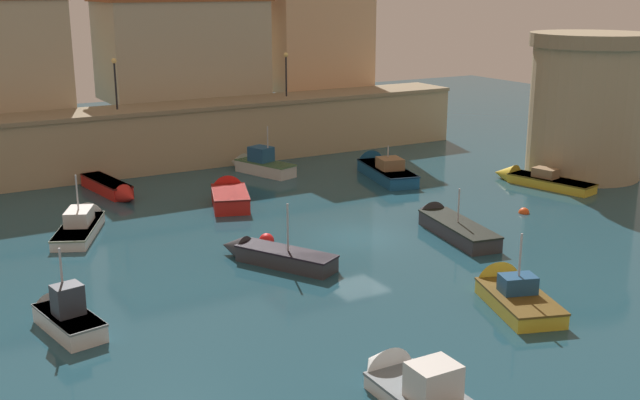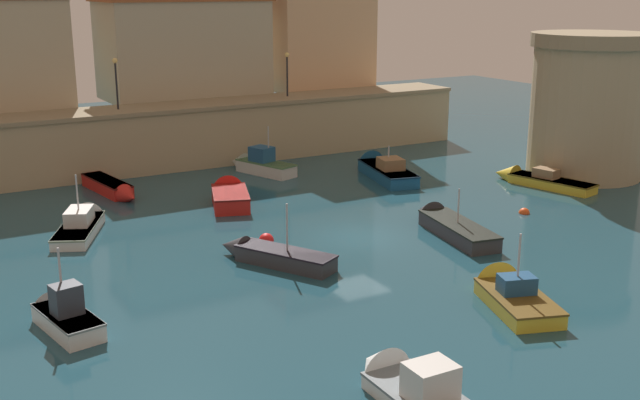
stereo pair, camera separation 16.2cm
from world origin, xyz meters
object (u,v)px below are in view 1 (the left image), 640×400
(moored_boat_9, at_px, (112,188))
(moored_boat_1, at_px, (229,195))
(quay_lamp_1, at_px, (286,67))
(moored_boat_7, at_px, (448,224))
(moored_boat_11, at_px, (381,168))
(mooring_buoy_1, at_px, (267,241))
(moored_boat_0, at_px, (63,314))
(moored_boat_2, at_px, (258,164))
(moored_boat_10, at_px, (411,385))
(moored_boat_4, at_px, (509,291))
(moored_boat_5, at_px, (535,179))
(fortress_tower, at_px, (587,104))
(moored_boat_3, at_px, (83,222))
(quay_lamp_0, at_px, (115,75))
(mooring_buoy_0, at_px, (524,213))
(moored_boat_8, at_px, (271,254))

(moored_boat_9, bearing_deg, moored_boat_1, 37.79)
(quay_lamp_1, relative_size, moored_boat_7, 0.44)
(moored_boat_11, relative_size, mooring_buoy_1, 10.29)
(moored_boat_11, bearing_deg, mooring_buoy_1, 137.06)
(moored_boat_0, relative_size, moored_boat_2, 0.81)
(moored_boat_1, bearing_deg, moored_boat_7, -125.17)
(moored_boat_7, relative_size, mooring_buoy_1, 9.57)
(moored_boat_1, bearing_deg, moored_boat_10, -170.41)
(moored_boat_4, relative_size, moored_boat_5, 0.79)
(fortress_tower, bearing_deg, moored_boat_3, 172.09)
(moored_boat_2, xyz_separation_m, moored_boat_3, (-12.37, -6.46, -0.18))
(moored_boat_4, relative_size, moored_boat_11, 0.72)
(quay_lamp_0, relative_size, moored_boat_10, 0.59)
(quay_lamp_1, height_order, moored_boat_2, quay_lamp_1)
(mooring_buoy_0, bearing_deg, fortress_tower, 26.03)
(moored_boat_5, height_order, mooring_buoy_1, moored_boat_5)
(moored_boat_10, distance_m, mooring_buoy_0, 20.24)
(moored_boat_3, distance_m, moored_boat_11, 18.70)
(moored_boat_4, bearing_deg, moored_boat_1, 30.39)
(quay_lamp_1, height_order, moored_boat_1, quay_lamp_1)
(moored_boat_9, bearing_deg, moored_boat_11, 68.48)
(moored_boat_2, bearing_deg, moored_boat_0, 118.85)
(moored_boat_11, bearing_deg, fortress_tower, -106.27)
(moored_boat_1, relative_size, moored_boat_8, 0.90)
(quay_lamp_1, relative_size, mooring_buoy_0, 5.30)
(moored_boat_2, relative_size, moored_boat_3, 0.88)
(fortress_tower, distance_m, moored_boat_8, 24.49)
(quay_lamp_1, bearing_deg, moored_boat_8, -119.50)
(moored_boat_2, height_order, moored_boat_9, moored_boat_2)
(fortress_tower, relative_size, moored_boat_7, 1.29)
(moored_boat_1, relative_size, moored_boat_11, 0.69)
(moored_boat_11, distance_m, mooring_buoy_1, 14.20)
(moored_boat_1, distance_m, mooring_buoy_0, 15.51)
(moored_boat_8, bearing_deg, moored_boat_1, -41.84)
(moored_boat_5, distance_m, moored_boat_7, 11.19)
(moored_boat_0, relative_size, moored_boat_8, 0.78)
(moored_boat_1, relative_size, moored_boat_4, 0.95)
(quay_lamp_0, height_order, moored_boat_0, quay_lamp_0)
(moored_boat_7, distance_m, moored_boat_11, 11.60)
(moored_boat_0, distance_m, moored_boat_10, 12.31)
(quay_lamp_1, xyz_separation_m, moored_boat_0, (-20.07, -21.72, -5.49))
(quay_lamp_0, relative_size, moored_boat_11, 0.43)
(quay_lamp_0, xyz_separation_m, moored_boat_2, (7.36, -4.39, -5.50))
(moored_boat_0, distance_m, moored_boat_8, 9.28)
(moored_boat_2, xyz_separation_m, moored_boat_11, (6.23, -4.47, -0.10))
(quay_lamp_1, xyz_separation_m, moored_boat_11, (1.86, -8.86, -5.52))
(moored_boat_0, distance_m, moored_boat_3, 11.38)
(moored_boat_5, relative_size, mooring_buoy_1, 9.35)
(moored_boat_8, xyz_separation_m, mooring_buoy_1, (1.15, 2.74, -0.38))
(moored_boat_7, bearing_deg, quay_lamp_1, 5.14)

